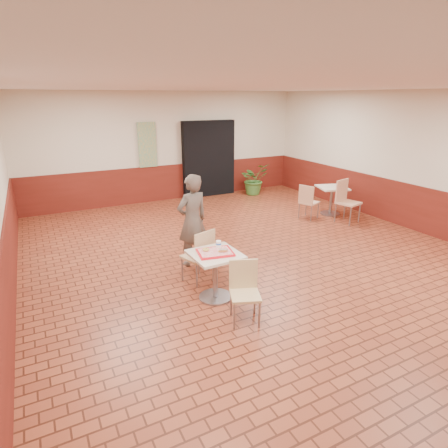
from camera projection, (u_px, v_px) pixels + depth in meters
name	position (u px, v px, depth m)	size (l,w,h in m)	color
room_shell	(266.00, 181.00, 6.27)	(8.01, 10.01, 3.01)	brown
wainscot_band	(264.00, 237.00, 6.60)	(8.00, 10.00, 1.00)	#5C1911
corridor_doorway	(209.00, 159.00, 11.03)	(1.60, 0.22, 2.20)	black
promo_poster	(147.00, 145.00, 10.14)	(0.50, 0.03, 1.20)	gray
main_table	(215.00, 268.00, 5.44)	(0.68, 0.68, 0.72)	beige
chair_main_front	(244.00, 288.00, 4.93)	(0.49, 0.49, 0.83)	#D4B57F
chair_main_back	(200.00, 254.00, 5.90)	(0.52, 0.52, 0.90)	tan
customer	(192.00, 221.00, 6.47)	(0.59, 0.39, 1.63)	brown
serving_tray	(215.00, 252.00, 5.36)	(0.50, 0.39, 0.03)	red
ring_donut	(206.00, 250.00, 5.37)	(0.10, 0.10, 0.03)	gold
long_john_donut	(223.00, 251.00, 5.33)	(0.15, 0.10, 0.04)	#CB743B
paper_cup	(219.00, 244.00, 5.49)	(0.08, 0.08, 0.10)	white
second_table	(332.00, 196.00, 9.41)	(0.67, 0.67, 0.71)	beige
chair_second_left	(308.00, 200.00, 9.03)	(0.51, 0.51, 0.85)	#E3B088
chair_second_front	(346.00, 199.00, 8.83)	(0.56, 0.56, 1.00)	#E6B08A
potted_plant	(254.00, 179.00, 11.36)	(0.85, 0.73, 0.94)	#3E732E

